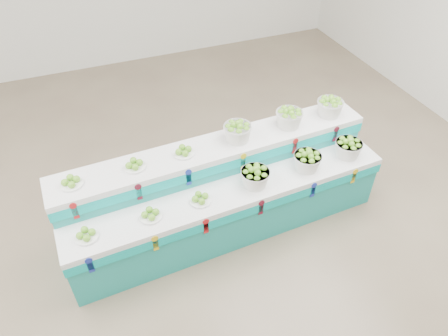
{
  "coord_description": "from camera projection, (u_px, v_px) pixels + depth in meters",
  "views": [
    {
      "loc": [
        -0.41,
        -2.84,
        3.87
      ],
      "look_at": [
        0.86,
        0.35,
        0.87
      ],
      "focal_mm": 33.61,
      "sensor_mm": 36.0,
      "label": 1
    }
  ],
  "objects": [
    {
      "name": "basket_lower_mid",
      "position": [
        307.0,
        160.0,
        4.71
      ],
      "size": [
        0.33,
        0.33,
        0.23
      ],
      "primitive_type": null,
      "rotation": [
        0.0,
        0.0,
        0.04
      ],
      "color": "silver",
      "rests_on": "display_stand"
    },
    {
      "name": "ground",
      "position": [
        163.0,
        265.0,
        4.65
      ],
      "size": [
        10.0,
        10.0,
        0.0
      ],
      "primitive_type": "plane",
      "color": "brown",
      "rests_on": "ground"
    },
    {
      "name": "basket_upper_left",
      "position": [
        238.0,
        131.0,
        4.63
      ],
      "size": [
        0.33,
        0.33,
        0.23
      ],
      "primitive_type": null,
      "rotation": [
        0.0,
        0.0,
        0.04
      ],
      "color": "silver",
      "rests_on": "display_stand"
    },
    {
      "name": "display_stand",
      "position": [
        224.0,
        192.0,
        4.8
      ],
      "size": [
        3.72,
        1.11,
        1.02
      ],
      "primitive_type": null,
      "rotation": [
        0.0,
        0.0,
        0.04
      ],
      "color": "teal",
      "rests_on": "ground"
    },
    {
      "name": "basket_upper_mid",
      "position": [
        289.0,
        117.0,
        4.83
      ],
      "size": [
        0.33,
        0.33,
        0.23
      ],
      "primitive_type": null,
      "rotation": [
        0.0,
        0.0,
        0.04
      ],
      "color": "silver",
      "rests_on": "display_stand"
    },
    {
      "name": "plate_upper_right",
      "position": [
        184.0,
        151.0,
        4.47
      ],
      "size": [
        0.24,
        0.24,
        0.1
      ],
      "primitive_type": "cylinder",
      "rotation": [
        0.0,
        0.0,
        0.04
      ],
      "color": "white",
      "rests_on": "display_stand"
    },
    {
      "name": "plate_lower_right",
      "position": [
        200.0,
        198.0,
        4.36
      ],
      "size": [
        0.24,
        0.24,
        0.1
      ],
      "primitive_type": "cylinder",
      "rotation": [
        0.0,
        0.0,
        0.04
      ],
      "color": "white",
      "rests_on": "display_stand"
    },
    {
      "name": "plate_lower_mid",
      "position": [
        150.0,
        214.0,
        4.19
      ],
      "size": [
        0.24,
        0.24,
        0.1
      ],
      "primitive_type": "cylinder",
      "rotation": [
        0.0,
        0.0,
        0.04
      ],
      "color": "white",
      "rests_on": "display_stand"
    },
    {
      "name": "plate_upper_mid",
      "position": [
        134.0,
        164.0,
        4.31
      ],
      "size": [
        0.24,
        0.24,
        0.1
      ],
      "primitive_type": "cylinder",
      "rotation": [
        0.0,
        0.0,
        0.04
      ],
      "color": "white",
      "rests_on": "display_stand"
    },
    {
      "name": "basket_lower_left",
      "position": [
        255.0,
        176.0,
        4.51
      ],
      "size": [
        0.33,
        0.33,
        0.23
      ],
      "primitive_type": null,
      "rotation": [
        0.0,
        0.0,
        0.04
      ],
      "color": "silver",
      "rests_on": "display_stand"
    },
    {
      "name": "plate_upper_left",
      "position": [
        71.0,
        181.0,
        4.11
      ],
      "size": [
        0.24,
        0.24,
        0.1
      ],
      "primitive_type": "cylinder",
      "rotation": [
        0.0,
        0.0,
        0.04
      ],
      "color": "white",
      "rests_on": "display_stand"
    },
    {
      "name": "basket_upper_right",
      "position": [
        330.0,
        106.0,
        5.0
      ],
      "size": [
        0.33,
        0.33,
        0.23
      ],
      "primitive_type": null,
      "rotation": [
        0.0,
        0.0,
        0.04
      ],
      "color": "silver",
      "rests_on": "display_stand"
    },
    {
      "name": "basket_lower_right",
      "position": [
        348.0,
        148.0,
        4.89
      ],
      "size": [
        0.33,
        0.33,
        0.23
      ],
      "primitive_type": null,
      "rotation": [
        0.0,
        0.0,
        0.04
      ],
      "color": "silver",
      "rests_on": "display_stand"
    },
    {
      "name": "plate_lower_left",
      "position": [
        86.0,
        234.0,
        3.99
      ],
      "size": [
        0.24,
        0.24,
        0.1
      ],
      "primitive_type": "cylinder",
      "rotation": [
        0.0,
        0.0,
        0.04
      ],
      "color": "white",
      "rests_on": "display_stand"
    }
  ]
}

